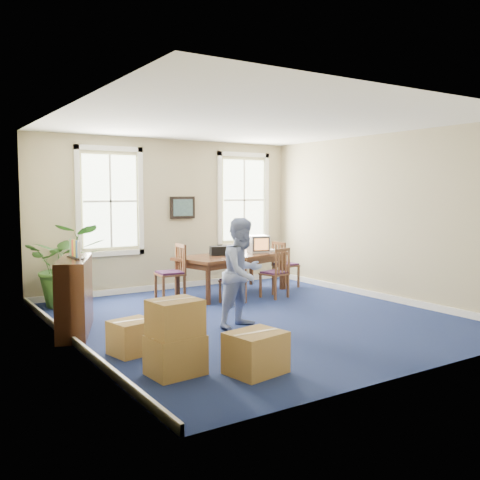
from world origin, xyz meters
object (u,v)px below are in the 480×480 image
conference_table (232,274)px  potted_plant (68,265)px  chair_near_left (233,280)px  man (243,273)px  cardboard_boxes (189,330)px  credenza (75,295)px  crt_tv (258,244)px

conference_table → potted_plant: (-3.16, 0.61, 0.36)m
chair_near_left → potted_plant: (-2.67, 1.42, 0.33)m
man → chair_near_left: bearing=46.5°
cardboard_boxes → credenza: bearing=105.5°
conference_table → crt_tv: bearing=-9.4°
conference_table → credenza: bearing=-173.5°
potted_plant → credenza: bearing=-102.3°
crt_tv → chair_near_left: size_ratio=0.50×
credenza → cardboard_boxes: bearing=-52.8°
conference_table → cardboard_boxes: bearing=-142.0°
crt_tv → credenza: (-4.27, -1.38, -0.43)m
man → potted_plant: 3.54m
chair_near_left → man: bearing=53.3°
crt_tv → credenza: 4.51m
conference_table → crt_tv: crt_tv is taller
conference_table → potted_plant: potted_plant is taller
chair_near_left → crt_tv: bearing=-153.6°
crt_tv → conference_table: bearing=-159.6°
crt_tv → credenza: crt_tv is taller
cardboard_boxes → potted_plant: bearing=93.2°
crt_tv → cardboard_boxes: (-3.61, -3.76, -0.53)m
credenza → cardboard_boxes: credenza is taller
man → cardboard_boxes: size_ratio=1.06×
crt_tv → chair_near_left: crt_tv is taller
chair_near_left → cardboard_boxes: (-2.43, -2.90, 0.02)m
conference_table → cardboard_boxes: size_ratio=1.48×
man → potted_plant: size_ratio=1.11×
potted_plant → cardboard_boxes: 4.33m
conference_table → credenza: size_ratio=1.66×
credenza → potted_plant: (0.42, 1.93, 0.20)m
credenza → potted_plant: potted_plant is taller
man → potted_plant: bearing=105.3°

